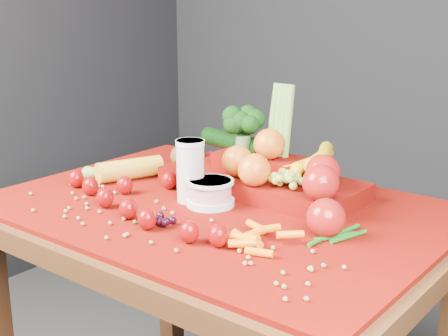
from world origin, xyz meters
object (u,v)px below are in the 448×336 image
Objects in this scene: table at (219,247)px; milk_glass at (190,169)px; yogurt_bowl at (210,192)px; produce_mound at (271,170)px.

table is 7.23× the size of milk_glass.
milk_glass is 1.32× the size of yogurt_bowl.
table is 9.54× the size of yogurt_bowl.
yogurt_bowl is at bearing 4.64° from milk_glass.
yogurt_bowl is 0.19× the size of produce_mound.
milk_glass is 0.21m from produce_mound.
table is 0.20m from milk_glass.
produce_mound reaches higher than milk_glass.
milk_glass is at bearing -175.36° from yogurt_bowl.
yogurt_bowl is 0.18m from produce_mound.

